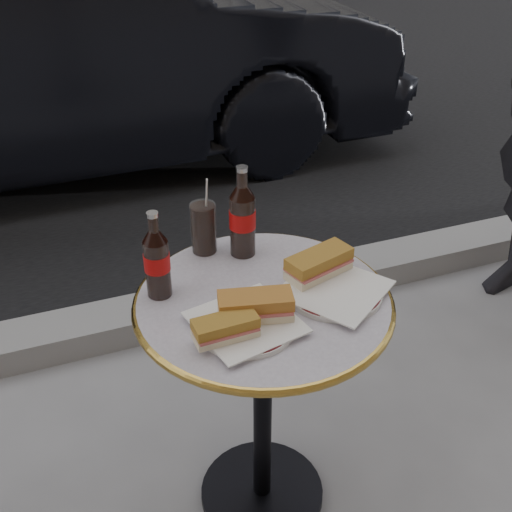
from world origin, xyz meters
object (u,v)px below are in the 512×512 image
object	(u,v)px
cola_bottle_left	(156,255)
parked_car	(25,49)
plate_right	(334,291)
cola_glass	(204,228)
cola_bottle_right	(242,211)
bistro_table	(263,408)
plate_left	(246,325)

from	to	relation	value
cola_bottle_left	parked_car	world-z (taller)	parked_car
plate_right	cola_glass	bearing A→B (deg)	128.27
cola_bottle_right	cola_glass	bearing A→B (deg)	152.65
plate_right	cola_bottle_left	distance (m)	0.43
bistro_table	plate_left	world-z (taller)	plate_left
bistro_table	cola_bottle_left	size ratio (longest dim) A/B	3.30
cola_bottle_left	bistro_table	bearing A→B (deg)	-24.37
plate_left	cola_bottle_left	distance (m)	0.26
bistro_table	cola_glass	distance (m)	0.51
cola_bottle_right	cola_glass	distance (m)	0.12
cola_glass	parked_car	bearing A→B (deg)	97.10
cola_bottle_right	plate_right	bearing A→B (deg)	-60.19
parked_car	cola_glass	bearing A→B (deg)	-173.70
plate_left	cola_bottle_right	world-z (taller)	cola_bottle_right
plate_right	cola_bottle_right	world-z (taller)	cola_bottle_right
cola_bottle_right	cola_glass	xyz separation A→B (m)	(-0.09, 0.05, -0.05)
plate_left	cola_bottle_left	world-z (taller)	cola_bottle_left
parked_car	plate_right	bearing A→B (deg)	-169.67
plate_left	parked_car	world-z (taller)	parked_car
plate_left	cola_bottle_right	distance (m)	0.33
bistro_table	plate_left	size ratio (longest dim) A/B	3.26
cola_bottle_left	plate_left	bearing A→B (deg)	-51.99
cola_bottle_right	parked_car	distance (m)	2.50
plate_right	cola_bottle_right	bearing A→B (deg)	119.81
plate_left	cola_bottle_left	xyz separation A→B (m)	(-0.15, 0.19, 0.10)
cola_glass	cola_bottle_right	bearing A→B (deg)	-27.35
plate_left	cola_glass	bearing A→B (deg)	88.72
bistro_table	cola_glass	bearing A→B (deg)	105.40
plate_left	bistro_table	bearing A→B (deg)	48.99
bistro_table	plate_right	xyz separation A→B (m)	(0.16, -0.04, 0.37)
plate_left	parked_car	distance (m)	2.78
bistro_table	cola_bottle_right	bearing A→B (deg)	84.00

